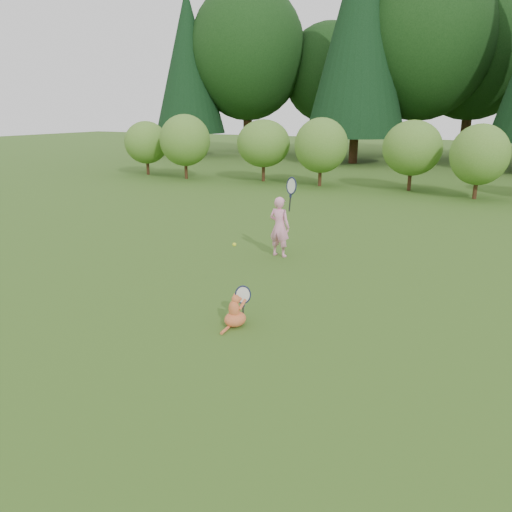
% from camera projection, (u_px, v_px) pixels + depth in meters
% --- Properties ---
extents(ground, '(100.00, 100.00, 0.00)m').
position_uv_depth(ground, '(221.00, 311.00, 7.75)').
color(ground, '#2E5618').
rests_on(ground, ground).
extents(shrub_row, '(28.00, 3.00, 2.80)m').
position_uv_depth(shrub_row, '(398.00, 154.00, 18.50)').
color(shrub_row, '#477825').
rests_on(shrub_row, ground).
extents(woodland_backdrop, '(48.00, 10.00, 15.00)m').
position_uv_depth(woodland_backdrop, '(447.00, 18.00, 25.36)').
color(woodland_backdrop, black).
rests_on(woodland_backdrop, ground).
extents(child, '(0.72, 0.45, 1.91)m').
position_uv_depth(child, '(280.00, 225.00, 10.44)').
color(child, '#FF98C3').
rests_on(child, ground).
extents(cat, '(0.46, 0.68, 0.66)m').
position_uv_depth(cat, '(235.00, 309.00, 7.15)').
color(cat, '#C54F26').
rests_on(cat, ground).
extents(tennis_ball, '(0.06, 0.06, 0.06)m').
position_uv_depth(tennis_ball, '(234.00, 245.00, 7.80)').
color(tennis_ball, '#D5EE1C').
rests_on(tennis_ball, ground).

